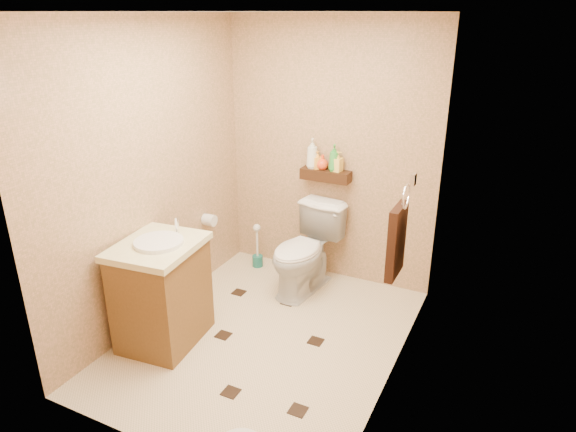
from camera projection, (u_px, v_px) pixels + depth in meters
The scene contains 18 objects.
ground at pixel (266, 338), 4.06m from camera, with size 2.50×2.50×0.00m, color beige.
wall_back at pixel (329, 154), 4.65m from camera, with size 2.00×0.04×2.40m, color tan.
wall_front at pixel (143, 269), 2.57m from camera, with size 2.00×0.04×2.40m, color tan.
wall_left at pixel (152, 176), 4.02m from camera, with size 0.04×2.50×2.40m, color tan.
wall_right at pixel (404, 218), 3.20m from camera, with size 0.04×2.50×2.40m, color tan.
ceiling at pixel (260, 12), 3.17m from camera, with size 2.00×2.50×0.02m, color white.
wall_shelf at pixel (326, 175), 4.65m from camera, with size 0.46×0.14×0.10m, color #33190E.
floor_accents at pixel (265, 340), 4.02m from camera, with size 1.23×1.32×0.01m.
toilet at pixel (305, 251), 4.62m from camera, with size 0.44×0.78×0.79m, color white.
vanity at pixel (162, 291), 3.89m from camera, with size 0.62×0.73×0.96m.
toilet_brush at pixel (257, 252), 5.14m from camera, with size 0.10×0.10×0.46m.
towel_ring at pixel (397, 238), 3.54m from camera, with size 0.12×0.30×0.76m.
toilet_paper at pixel (209, 220), 4.76m from camera, with size 0.12×0.11×0.12m.
bottle_a at pixel (312, 153), 4.64m from camera, with size 0.11×0.11×0.27m, color white.
bottle_b at pixel (317, 160), 4.64m from camera, with size 0.07×0.08×0.16m, color #F6A833.
bottle_c at pixel (323, 162), 4.62m from camera, with size 0.11×0.11×0.14m, color #F2471C.
bottle_d at pixel (334, 158), 4.56m from camera, with size 0.09×0.09×0.24m, color green.
bottle_e at pixel (337, 161), 4.56m from camera, with size 0.08×0.08×0.18m, color #F9D253.
Camera 1 is at (1.66, -2.98, 2.40)m, focal length 32.00 mm.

